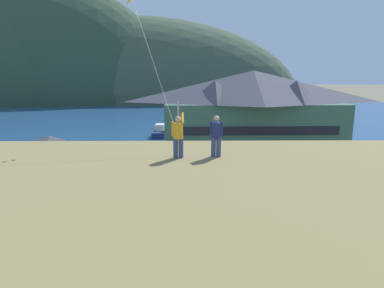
# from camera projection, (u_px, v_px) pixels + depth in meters

# --- Properties ---
(ground_plane) EXTENTS (600.00, 600.00, 0.00)m
(ground_plane) POSITION_uv_depth(u_px,v_px,m) (191.00, 224.00, 24.00)
(ground_plane) COLOR #66604C
(parking_lot_pad) EXTENTS (40.00, 20.00, 0.10)m
(parking_lot_pad) POSITION_uv_depth(u_px,v_px,m) (190.00, 198.00, 28.88)
(parking_lot_pad) COLOR slate
(parking_lot_pad) RESTS_ON ground
(bay_water) EXTENTS (360.00, 84.00, 0.03)m
(bay_water) POSITION_uv_depth(u_px,v_px,m) (189.00, 117.00, 82.63)
(bay_water) COLOR navy
(bay_water) RESTS_ON ground
(far_hill_west_ridge) EXTENTS (104.95, 65.73, 86.70)m
(far_hill_west_ridge) POSITION_uv_depth(u_px,v_px,m) (1.00, 100.00, 132.70)
(far_hill_west_ridge) COLOR #334733
(far_hill_west_ridge) RESTS_ON ground
(far_hill_east_peak) EXTENTS (99.32, 51.06, 89.24)m
(far_hill_east_peak) POSITION_uv_depth(u_px,v_px,m) (55.00, 101.00, 130.45)
(far_hill_east_peak) COLOR #334733
(far_hill_east_peak) RESTS_ON ground
(far_hill_center_saddle) EXTENTS (96.98, 46.56, 49.89)m
(far_hill_center_saddle) POSITION_uv_depth(u_px,v_px,m) (96.00, 101.00, 131.96)
(far_hill_center_saddle) COLOR #334733
(far_hill_center_saddle) RESTS_ON ground
(far_hill_far_shoulder) EXTENTS (137.96, 50.12, 65.99)m
(far_hill_far_shoulder) POSITION_uv_depth(u_px,v_px,m) (131.00, 100.00, 134.72)
(far_hill_far_shoulder) COLOR #42513D
(far_hill_far_shoulder) RESTS_ON ground
(harbor_lodge) EXTENTS (24.96, 10.44, 11.20)m
(harbor_lodge) POSITION_uv_depth(u_px,v_px,m) (253.00, 110.00, 44.42)
(harbor_lodge) COLOR #38604C
(harbor_lodge) RESTS_ON ground
(storage_shed_near_lot) EXTENTS (7.45, 5.64, 5.35)m
(storage_shed_near_lot) POSITION_uv_depth(u_px,v_px,m) (52.00, 163.00, 29.92)
(storage_shed_near_lot) COLOR beige
(storage_shed_near_lot) RESTS_ON ground
(storage_shed_waterside) EXTENTS (4.77, 4.23, 4.35)m
(storage_shed_waterside) POSITION_uv_depth(u_px,v_px,m) (184.00, 138.00, 43.96)
(storage_shed_waterside) COLOR beige
(storage_shed_waterside) RESTS_ON ground
(wharf_dock) EXTENTS (3.20, 10.97, 0.70)m
(wharf_dock) POSITION_uv_depth(u_px,v_px,m) (180.00, 135.00, 56.46)
(wharf_dock) COLOR #70604C
(wharf_dock) RESTS_ON ground
(moored_boat_wharfside) EXTENTS (2.65, 7.03, 2.16)m
(moored_boat_wharfside) POSITION_uv_depth(u_px,v_px,m) (161.00, 132.00, 57.65)
(moored_boat_wharfside) COLOR navy
(moored_boat_wharfside) RESTS_ON ground
(moored_boat_outer_mooring) EXTENTS (3.16, 7.67, 2.16)m
(moored_boat_outer_mooring) POSITION_uv_depth(u_px,v_px,m) (200.00, 131.00, 58.10)
(moored_boat_outer_mooring) COLOR #A8A399
(moored_boat_outer_mooring) RESTS_ON ground
(parked_car_back_row_right) EXTENTS (4.30, 2.26, 1.82)m
(parked_car_back_row_right) POSITION_uv_depth(u_px,v_px,m) (77.00, 214.00, 23.16)
(parked_car_back_row_right) COLOR red
(parked_car_back_row_right) RESTS_ON parking_lot_pad
(parked_car_lone_by_shed) EXTENTS (4.25, 2.16, 1.82)m
(parked_car_lone_by_shed) POSITION_uv_depth(u_px,v_px,m) (359.00, 177.00, 31.41)
(parked_car_lone_by_shed) COLOR navy
(parked_car_lone_by_shed) RESTS_ON parking_lot_pad
(parked_car_mid_row_near) EXTENTS (4.33, 2.31, 1.82)m
(parked_car_mid_row_near) POSITION_uv_depth(u_px,v_px,m) (195.00, 178.00, 31.07)
(parked_car_mid_row_near) COLOR silver
(parked_car_mid_row_near) RESTS_ON parking_lot_pad
(parked_car_mid_row_far) EXTENTS (4.34, 2.35, 1.82)m
(parked_car_mid_row_far) POSITION_uv_depth(u_px,v_px,m) (350.00, 203.00, 25.10)
(parked_car_mid_row_far) COLOR red
(parked_car_mid_row_far) RESTS_ON parking_lot_pad
(parking_light_pole) EXTENTS (0.24, 0.78, 7.90)m
(parking_light_pole) POSITION_uv_depth(u_px,v_px,m) (178.00, 136.00, 33.32)
(parking_light_pole) COLOR #ADADB2
(parking_light_pole) RESTS_ON parking_lot_pad
(person_kite_flyer) EXTENTS (0.51, 0.66, 1.86)m
(person_kite_flyer) POSITION_uv_depth(u_px,v_px,m) (178.00, 135.00, 13.46)
(person_kite_flyer) COLOR #384770
(person_kite_flyer) RESTS_ON grassy_hill_foreground
(person_companion) EXTENTS (0.55, 0.40, 1.74)m
(person_companion) POSITION_uv_depth(u_px,v_px,m) (216.00, 135.00, 13.64)
(person_companion) COLOR #384770
(person_companion) RESTS_ON grassy_hill_foreground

